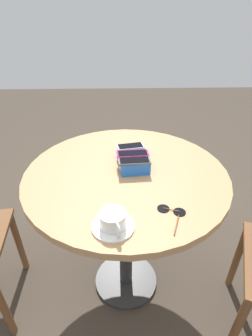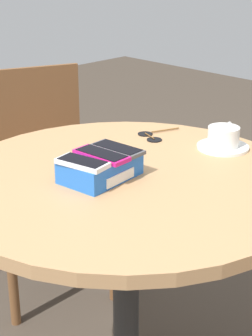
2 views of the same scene
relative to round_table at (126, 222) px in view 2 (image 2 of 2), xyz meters
The scene contains 9 objects.
round_table is the anchor object (origin of this frame).
phone_box 0.17m from the round_table, 149.45° to the left, with size 0.19×0.14×0.05m.
phone_white 0.22m from the round_table, 168.75° to the left, with size 0.08×0.13×0.01m.
phone_magenta 0.20m from the round_table, 149.39° to the left, with size 0.07×0.14×0.01m.
phone_gray 0.19m from the round_table, 79.99° to the left, with size 0.07×0.14×0.01m.
saucer 0.36m from the round_table, ahead, with size 0.14×0.14×0.01m, color white.
coffee_cup 0.37m from the round_table, ahead, with size 0.12×0.09×0.06m.
sunglasses 0.33m from the round_table, 30.65° to the left, with size 0.15×0.10×0.01m.
chair_near_window 0.86m from the round_table, 68.07° to the left, with size 0.57×0.57×0.86m.
Camera 2 is at (-0.89, -0.89, 1.31)m, focal length 60.00 mm.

